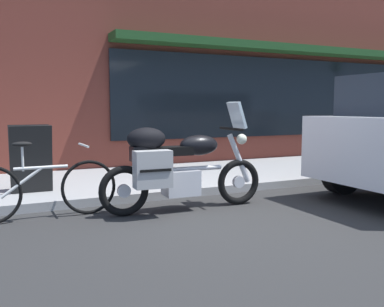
# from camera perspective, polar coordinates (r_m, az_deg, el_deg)

# --- Properties ---
(ground_plane) EXTENTS (80.00, 80.00, 0.00)m
(ground_plane) POSITION_cam_1_polar(r_m,az_deg,el_deg) (5.11, 4.37, -8.63)
(ground_plane) COLOR #2B2B2B
(touring_motorcycle) EXTENTS (2.20, 0.63, 1.39)m
(touring_motorcycle) POSITION_cam_1_polar(r_m,az_deg,el_deg) (5.28, -2.20, -1.51)
(touring_motorcycle) COLOR black
(touring_motorcycle) RESTS_ON ground_plane
(parked_bicycle) EXTENTS (1.76, 0.48, 0.93)m
(parked_bicycle) POSITION_cam_1_polar(r_m,az_deg,el_deg) (5.24, -19.69, -4.47)
(parked_bicycle) COLOR black
(parked_bicycle) RESTS_ON ground_plane
(sandwich_board_sign) EXTENTS (0.55, 0.41, 0.94)m
(sandwich_board_sign) POSITION_cam_1_polar(r_m,az_deg,el_deg) (6.32, -20.95, -0.66)
(sandwich_board_sign) COLOR black
(sandwich_board_sign) RESTS_ON sidewalk_curb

